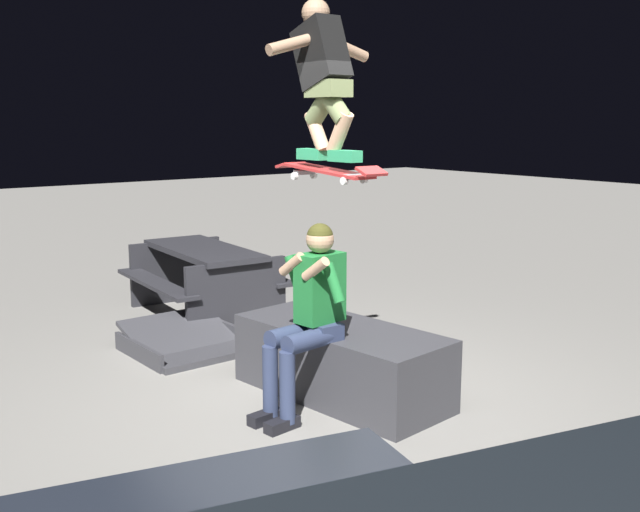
{
  "coord_description": "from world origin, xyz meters",
  "views": [
    {
      "loc": [
        -4.09,
        3.29,
        2.11
      ],
      "look_at": [
        0.03,
        0.13,
        1.15
      ],
      "focal_mm": 41.71,
      "sensor_mm": 36.0,
      "label": 1
    }
  ],
  "objects_px": {
    "skater_airborne": "(323,72)",
    "kicker_ramp": "(188,344)",
    "person_sitting_on_ledge": "(309,309)",
    "skateboard": "(328,171)",
    "picnic_table_back": "(204,270)",
    "ledge_box_main": "(341,361)"
  },
  "relations": [
    {
      "from": "ledge_box_main",
      "to": "skateboard",
      "type": "relative_size",
      "value": 1.68
    },
    {
      "from": "ledge_box_main",
      "to": "kicker_ramp",
      "type": "relative_size",
      "value": 1.68
    },
    {
      "from": "ledge_box_main",
      "to": "person_sitting_on_ledge",
      "type": "xyz_separation_m",
      "value": [
        -0.14,
        0.41,
        0.51
      ]
    },
    {
      "from": "ledge_box_main",
      "to": "kicker_ramp",
      "type": "bearing_deg",
      "value": 13.26
    },
    {
      "from": "skateboard",
      "to": "kicker_ramp",
      "type": "relative_size",
      "value": 1.0
    },
    {
      "from": "skater_airborne",
      "to": "kicker_ramp",
      "type": "height_order",
      "value": "skater_airborne"
    },
    {
      "from": "person_sitting_on_ledge",
      "to": "skateboard",
      "type": "distance_m",
      "value": 0.99
    },
    {
      "from": "skateboard",
      "to": "kicker_ramp",
      "type": "bearing_deg",
      "value": 7.21
    },
    {
      "from": "person_sitting_on_ledge",
      "to": "skateboard",
      "type": "relative_size",
      "value": 1.35
    },
    {
      "from": "person_sitting_on_ledge",
      "to": "kicker_ramp",
      "type": "relative_size",
      "value": 1.35
    },
    {
      "from": "skater_airborne",
      "to": "kicker_ramp",
      "type": "xyz_separation_m",
      "value": [
        1.76,
        0.23,
        -2.37
      ]
    },
    {
      "from": "skater_airborne",
      "to": "kicker_ramp",
      "type": "relative_size",
      "value": 1.09
    },
    {
      "from": "person_sitting_on_ledge",
      "to": "skater_airborne",
      "type": "distance_m",
      "value": 1.67
    },
    {
      "from": "ledge_box_main",
      "to": "picnic_table_back",
      "type": "xyz_separation_m",
      "value": [
        2.78,
        -0.34,
        0.22
      ]
    },
    {
      "from": "skateboard",
      "to": "picnic_table_back",
      "type": "xyz_separation_m",
      "value": [
        2.84,
        -0.52,
        -1.25
      ]
    },
    {
      "from": "skateboard",
      "to": "ledge_box_main",
      "type": "bearing_deg",
      "value": -69.72
    },
    {
      "from": "person_sitting_on_ledge",
      "to": "skater_airborne",
      "type": "height_order",
      "value": "skater_airborne"
    },
    {
      "from": "ledge_box_main",
      "to": "skater_airborne",
      "type": "bearing_deg",
      "value": 93.31
    },
    {
      "from": "skater_airborne",
      "to": "picnic_table_back",
      "type": "relative_size",
      "value": 0.63
    },
    {
      "from": "kicker_ramp",
      "to": "picnic_table_back",
      "type": "relative_size",
      "value": 0.58
    },
    {
      "from": "ledge_box_main",
      "to": "kicker_ramp",
      "type": "height_order",
      "value": "ledge_box_main"
    },
    {
      "from": "picnic_table_back",
      "to": "person_sitting_on_ledge",
      "type": "bearing_deg",
      "value": 165.62
    }
  ]
}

